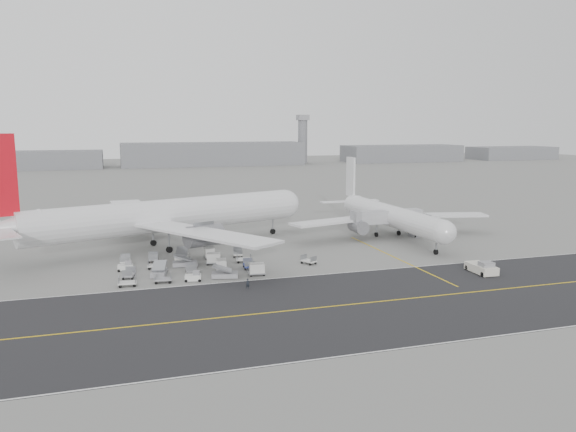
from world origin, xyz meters
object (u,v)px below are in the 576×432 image
object	(u,v)px
control_tower	(303,138)
airliner_a	(162,216)
pushback_tug	(482,268)
ground_crew_a	(248,284)
jet_bridge	(388,218)
airliner_b	(389,215)

from	to	relation	value
control_tower	airliner_a	size ratio (longest dim) A/B	0.49
pushback_tug	ground_crew_a	bearing A→B (deg)	178.00
jet_bridge	ground_crew_a	xyz separation A→B (m)	(-37.83, -28.46, -3.63)
control_tower	ground_crew_a	bearing A→B (deg)	-110.35
jet_bridge	ground_crew_a	world-z (taller)	jet_bridge
airliner_a	ground_crew_a	world-z (taller)	airliner_a
airliner_a	ground_crew_a	size ratio (longest dim) A/B	40.10
jet_bridge	pushback_tug	bearing A→B (deg)	-88.13
control_tower	jet_bridge	bearing A→B (deg)	-104.50
pushback_tug	ground_crew_a	size ratio (longest dim) A/B	4.83
airliner_b	control_tower	bearing A→B (deg)	74.71
control_tower	airliner_b	size ratio (longest dim) A/B	0.66
control_tower	pushback_tug	distance (m)	281.49
control_tower	airliner_b	xyz separation A→B (m)	(-61.74, -241.05, -11.53)
control_tower	ground_crew_a	size ratio (longest dim) A/B	19.59
airliner_a	pushback_tug	xyz separation A→B (m)	(48.78, -34.64, -5.69)
airliner_b	jet_bridge	world-z (taller)	airliner_b
jet_bridge	airliner_a	bearing A→B (deg)	175.24
ground_crew_a	pushback_tug	bearing A→B (deg)	-2.05
airliner_a	control_tower	bearing A→B (deg)	-43.52
airliner_a	jet_bridge	distance (m)	47.70
airliner_b	ground_crew_a	size ratio (longest dim) A/B	29.75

